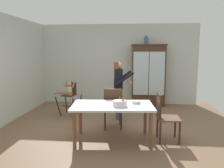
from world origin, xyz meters
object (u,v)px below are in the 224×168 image
at_px(ceramic_vase, 146,41).
at_px(serving_bowl, 136,102).
at_px(china_cabinet, 148,75).
at_px(high_chair_with_toddler, 69,92).
at_px(dining_table, 113,109).
at_px(dining_chair_far_side, 113,106).
at_px(adult_person, 118,83).
at_px(dining_chair_right_end, 163,114).
at_px(birthday_cake, 120,103).

bearing_deg(ceramic_vase, serving_bowl, -96.89).
distance_m(china_cabinet, high_chair_with_toddler, 2.69).
relative_size(dining_table, dining_chair_far_side, 1.73).
bearing_deg(adult_person, china_cabinet, -38.71).
height_order(adult_person, dining_chair_far_side, adult_person).
xyz_separation_m(serving_bowl, dining_chair_right_end, (0.54, -0.07, -0.21)).
bearing_deg(china_cabinet, adult_person, -119.19).
height_order(high_chair_with_toddler, dining_chair_far_side, dining_chair_far_side).
xyz_separation_m(china_cabinet, serving_bowl, (-0.45, -2.90, -0.25)).
height_order(dining_chair_far_side, dining_chair_right_end, same).
bearing_deg(birthday_cake, china_cabinet, 76.41).
relative_size(high_chair_with_toddler, dining_table, 0.57).
distance_m(high_chair_with_toddler, adult_person, 1.46).
xyz_separation_m(high_chair_with_toddler, adult_person, (1.41, -0.24, 0.31)).
relative_size(china_cabinet, ceramic_vase, 7.47).
relative_size(china_cabinet, high_chair_with_toddler, 2.12).
distance_m(high_chair_with_toddler, birthday_cake, 2.37).
distance_m(ceramic_vase, dining_chair_right_end, 3.37).
height_order(dining_table, birthday_cake, birthday_cake).
height_order(china_cabinet, dining_chair_right_end, china_cabinet).
bearing_deg(dining_chair_right_end, dining_table, 92.40).
height_order(china_cabinet, ceramic_vase, ceramic_vase).
relative_size(china_cabinet, dining_chair_far_side, 2.10).
bearing_deg(high_chair_with_toddler, dining_table, -39.04).
xyz_separation_m(ceramic_vase, dining_chair_right_end, (0.19, -2.97, -1.58)).
relative_size(dining_table, dining_chair_right_end, 1.73).
xyz_separation_m(dining_table, birthday_cake, (0.15, -0.10, 0.15)).
bearing_deg(dining_chair_far_side, china_cabinet, -119.01).
xyz_separation_m(birthday_cake, serving_bowl, (0.32, 0.26, -0.03)).
relative_size(ceramic_vase, dining_table, 0.16).
xyz_separation_m(china_cabinet, dining_chair_far_side, (-0.96, -2.39, -0.46)).
height_order(adult_person, dining_chair_right_end, adult_person).
bearing_deg(china_cabinet, birthday_cake, -103.59).
bearing_deg(ceramic_vase, adult_person, -116.44).
bearing_deg(high_chair_with_toddler, dining_chair_right_end, -22.19).
bearing_deg(dining_chair_far_side, ceramic_vase, -116.98).
relative_size(high_chair_with_toddler, dining_chair_far_side, 0.99).
bearing_deg(adult_person, dining_chair_right_end, -154.11).
height_order(serving_bowl, dining_chair_right_end, dining_chair_right_end).
distance_m(china_cabinet, birthday_cake, 3.25).
xyz_separation_m(high_chair_with_toddler, dining_chair_far_side, (1.34, -1.04, -0.10)).
distance_m(dining_table, serving_bowl, 0.51).
relative_size(dining_chair_far_side, dining_chair_right_end, 1.00).
distance_m(birthday_cake, dining_chair_far_side, 0.82).
distance_m(ceramic_vase, high_chair_with_toddler, 2.98).
relative_size(high_chair_with_toddler, serving_bowl, 5.28).
relative_size(adult_person, dining_chair_right_end, 1.59).
bearing_deg(serving_bowl, china_cabinet, 81.25).
bearing_deg(dining_chair_far_side, serving_bowl, 128.29).
height_order(high_chair_with_toddler, adult_person, adult_person).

